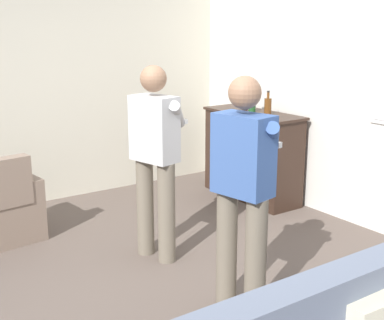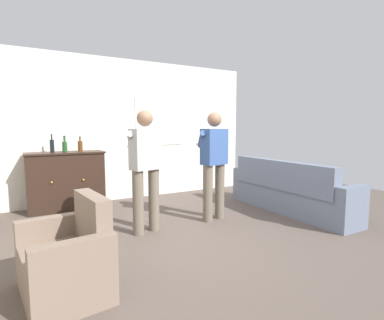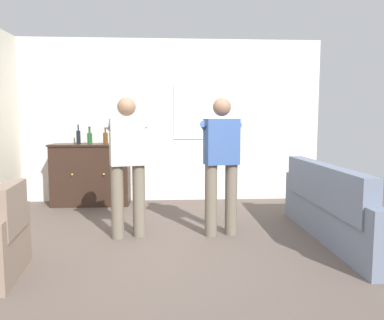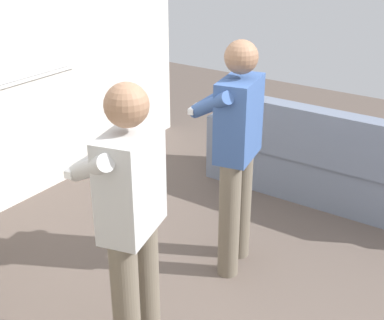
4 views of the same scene
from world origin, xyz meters
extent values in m
plane|color=brown|center=(0.00, 0.00, 0.00)|extent=(10.40, 10.40, 0.00)
cube|color=silver|center=(0.00, 2.66, 1.40)|extent=(5.20, 0.12, 2.80)
cube|color=silver|center=(0.55, 2.60, 1.57)|extent=(1.05, 0.02, 0.98)
cube|color=white|center=(0.55, 2.59, 1.57)|extent=(0.97, 0.03, 0.90)
cube|color=slate|center=(1.97, 0.27, 0.21)|extent=(0.55, 2.10, 0.42)
cube|color=slate|center=(1.77, 0.27, 0.66)|extent=(0.18, 2.10, 0.48)
cube|color=slate|center=(1.97, 1.40, 0.32)|extent=(0.55, 0.18, 0.64)
cube|color=beige|center=(1.90, 0.27, 0.60)|extent=(0.16, 0.41, 0.36)
cube|color=#7F6B5B|center=(-1.47, -0.59, 0.62)|extent=(0.21, 0.65, 0.45)
cube|color=black|center=(-1.35, 2.30, 0.50)|extent=(1.25, 0.44, 0.99)
cube|color=black|center=(-1.35, 2.30, 1.01)|extent=(1.29, 0.48, 0.03)
sphere|color=#B79338|center=(-1.61, 2.06, 0.55)|extent=(0.04, 0.04, 0.04)
sphere|color=#B79338|center=(-1.10, 2.06, 0.55)|extent=(0.04, 0.04, 0.04)
cylinder|color=#593314|center=(-1.10, 2.29, 1.12)|extent=(0.08, 0.08, 0.19)
cylinder|color=#593314|center=(-1.10, 2.29, 1.24)|extent=(0.03, 0.03, 0.07)
cylinder|color=#262626|center=(-1.10, 2.29, 1.29)|extent=(0.03, 0.03, 0.02)
cylinder|color=#1E4C23|center=(-1.36, 2.28, 1.11)|extent=(0.08, 0.08, 0.18)
cylinder|color=#1E4C23|center=(-1.36, 2.28, 1.25)|extent=(0.04, 0.04, 0.09)
cylinder|color=#262626|center=(-1.36, 2.28, 1.30)|extent=(0.04, 0.04, 0.02)
cylinder|color=black|center=(-1.55, 2.34, 1.13)|extent=(0.07, 0.07, 0.22)
cylinder|color=black|center=(-1.55, 2.34, 1.28)|extent=(0.02, 0.02, 0.08)
cylinder|color=#262626|center=(-1.55, 2.34, 1.33)|extent=(0.03, 0.03, 0.02)
cylinder|color=#6B6051|center=(-0.67, 0.47, 0.44)|extent=(0.15, 0.15, 0.88)
cylinder|color=#6B6051|center=(-0.42, 0.53, 0.44)|extent=(0.15, 0.15, 0.88)
cube|color=#B7B7B7|center=(-0.54, 0.50, 1.16)|extent=(0.44, 0.31, 0.55)
sphere|color=#8C664C|center=(-0.54, 0.50, 1.57)|extent=(0.22, 0.22, 0.22)
cylinder|color=#B7B7B7|center=(-0.70, 0.63, 1.27)|extent=(0.24, 0.44, 0.29)
cylinder|color=#B7B7B7|center=(-0.47, 0.69, 1.27)|extent=(0.39, 0.35, 0.29)
cube|color=white|center=(-0.62, 0.81, 1.18)|extent=(0.16, 0.08, 0.04)
cylinder|color=#6B6051|center=(0.46, 0.50, 0.44)|extent=(0.15, 0.15, 0.88)
cylinder|color=#6B6051|center=(0.71, 0.55, 0.44)|extent=(0.15, 0.15, 0.88)
cube|color=#385693|center=(0.58, 0.52, 1.16)|extent=(0.43, 0.29, 0.55)
sphere|color=#8C664C|center=(0.58, 0.52, 1.57)|extent=(0.22, 0.22, 0.22)
cylinder|color=#385693|center=(0.44, 0.66, 1.27)|extent=(0.26, 0.43, 0.29)
cylinder|color=#385693|center=(0.67, 0.70, 1.27)|extent=(0.38, 0.36, 0.29)
cube|color=white|center=(0.52, 0.83, 1.18)|extent=(0.15, 0.07, 0.04)
camera|label=1|loc=(3.24, -1.73, 2.00)|focal=50.00mm
camera|label=2|loc=(-1.97, -3.32, 1.44)|focal=28.00mm
camera|label=3|loc=(-0.04, -3.96, 1.41)|focal=35.00mm
camera|label=4|loc=(-2.35, -1.10, 2.38)|focal=50.00mm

